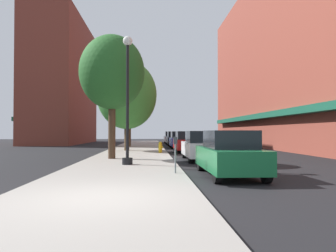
{
  "coord_description": "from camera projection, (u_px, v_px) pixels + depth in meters",
  "views": [
    {
      "loc": [
        1.14,
        -7.14,
        1.61
      ],
      "look_at": [
        2.66,
        19.37,
        2.11
      ],
      "focal_mm": 33.13,
      "sensor_mm": 36.0,
      "label": 1
    }
  ],
  "objects": [
    {
      "name": "car_silver",
      "position": [
        171.0,
        138.0,
        42.91
      ],
      "size": [
        1.8,
        4.3,
        1.66
      ],
      "rotation": [
        0.0,
        0.0,
        -0.04
      ],
      "color": "black",
      "rests_on": "ground"
    },
    {
      "name": "lamppost",
      "position": [
        128.0,
        97.0,
        14.2
      ],
      "size": [
        0.48,
        0.48,
        5.9
      ],
      "color": "black",
      "rests_on": "sidewalk_slab"
    },
    {
      "name": "sidewalk_slab",
      "position": [
        137.0,
        150.0,
        26.0
      ],
      "size": [
        4.8,
        50.0,
        0.12
      ],
      "primitive_type": "cube",
      "color": "gray",
      "rests_on": "ground"
    },
    {
      "name": "fire_hydrant",
      "position": [
        160.0,
        147.0,
        22.15
      ],
      "size": [
        0.33,
        0.26,
        0.79
      ],
      "color": "gold",
      "rests_on": "sidewalk_slab"
    },
    {
      "name": "car_blue",
      "position": [
        179.0,
        140.0,
        30.5
      ],
      "size": [
        1.8,
        4.3,
        1.66
      ],
      "rotation": [
        0.0,
        0.0,
        0.01
      ],
      "color": "black",
      "rests_on": "ground"
    },
    {
      "name": "car_red",
      "position": [
        186.0,
        142.0,
        24.54
      ],
      "size": [
        1.8,
        4.3,
        1.66
      ],
      "rotation": [
        0.0,
        0.0,
        0.01
      ],
      "color": "black",
      "rests_on": "ground"
    },
    {
      "name": "parking_meter_near",
      "position": [
        175.0,
        150.0,
        11.21
      ],
      "size": [
        0.14,
        0.09,
        1.31
      ],
      "color": "slate",
      "rests_on": "sidewalk_slab"
    },
    {
      "name": "building_right_brick",
      "position": [
        293.0,
        55.0,
        30.02
      ],
      "size": [
        6.8,
        40.0,
        18.1
      ],
      "color": "brown",
      "rests_on": "ground"
    },
    {
      "name": "building_far_background",
      "position": [
        64.0,
        83.0,
        43.5
      ],
      "size": [
        6.8,
        18.0,
        16.93
      ],
      "color": "brown",
      "rests_on": "ground"
    },
    {
      "name": "tree_near",
      "position": [
        129.0,
        102.0,
        31.69
      ],
      "size": [
        4.73,
        4.73,
        7.32
      ],
      "color": "#4C3823",
      "rests_on": "sidewalk_slab"
    },
    {
      "name": "car_white",
      "position": [
        201.0,
        146.0,
        17.43
      ],
      "size": [
        1.8,
        4.3,
        1.66
      ],
      "rotation": [
        0.0,
        0.0,
        0.03
      ],
      "color": "black",
      "rests_on": "ground"
    },
    {
      "name": "tree_far",
      "position": [
        112.0,
        73.0,
        17.37
      ],
      "size": [
        3.64,
        3.64,
        6.93
      ],
      "color": "#422D1E",
      "rests_on": "sidewalk_slab"
    },
    {
      "name": "ground_plane",
      "position": [
        185.0,
        152.0,
        25.23
      ],
      "size": [
        90.0,
        90.0,
        0.0
      ],
      "primitive_type": "plane",
      "color": "black"
    },
    {
      "name": "car_black",
      "position": [
        174.0,
        139.0,
        36.57
      ],
      "size": [
        1.8,
        4.3,
        1.66
      ],
      "rotation": [
        0.0,
        0.0,
        0.03
      ],
      "color": "black",
      "rests_on": "ground"
    },
    {
      "name": "car_green",
      "position": [
        229.0,
        154.0,
        11.23
      ],
      "size": [
        1.8,
        4.3,
        1.66
      ],
      "rotation": [
        0.0,
        0.0,
        -0.04
      ],
      "color": "black",
      "rests_on": "ground"
    },
    {
      "name": "tree_mid",
      "position": [
        127.0,
        95.0,
        24.85
      ],
      "size": [
        4.78,
        4.78,
        7.21
      ],
      "color": "#4C3823",
      "rests_on": "sidewalk_slab"
    }
  ]
}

